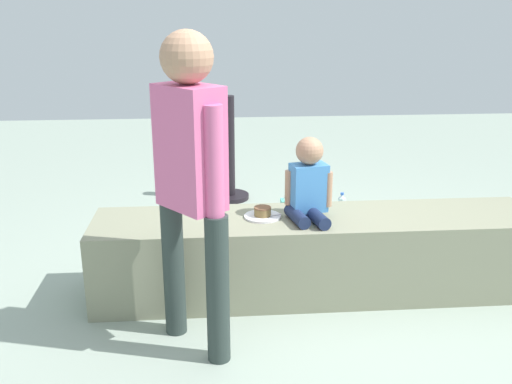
% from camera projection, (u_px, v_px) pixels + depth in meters
% --- Properties ---
extents(ground_plane, '(12.00, 12.00, 0.00)m').
position_uv_depth(ground_plane, '(315.00, 291.00, 3.55)').
color(ground_plane, '#95A596').
extents(concrete_ledge, '(2.68, 0.55, 0.49)m').
position_uv_depth(concrete_ledge, '(316.00, 255.00, 3.47)').
color(concrete_ledge, gray).
rests_on(concrete_ledge, ground_plane).
extents(child_seated, '(0.28, 0.34, 0.48)m').
position_uv_depth(child_seated, '(308.00, 183.00, 3.32)').
color(child_seated, '#1A2648').
rests_on(child_seated, concrete_ledge).
extents(adult_standing, '(0.36, 0.39, 1.60)m').
position_uv_depth(adult_standing, '(191.00, 168.00, 2.69)').
color(adult_standing, '#2A3633').
rests_on(adult_standing, ground_plane).
extents(cake_plate, '(0.22, 0.22, 0.07)m').
position_uv_depth(cake_plate, '(263.00, 214.00, 3.38)').
color(cake_plate, white).
rests_on(cake_plate, concrete_ledge).
extents(gift_bag, '(0.22, 0.10, 0.30)m').
position_uv_depth(gift_bag, '(294.00, 214.00, 4.49)').
color(gift_bag, '#59C6B2').
rests_on(gift_bag, ground_plane).
extents(railing_post, '(0.36, 0.36, 0.95)m').
position_uv_depth(railing_post, '(229.00, 163.00, 5.17)').
color(railing_post, black).
rests_on(railing_post, ground_plane).
extents(water_bottle_near_gift, '(0.06, 0.06, 0.21)m').
position_uv_depth(water_bottle_near_gift, '(342.00, 206.00, 4.79)').
color(water_bottle_near_gift, silver).
rests_on(water_bottle_near_gift, ground_plane).
extents(cake_box_white, '(0.32, 0.32, 0.10)m').
position_uv_depth(cake_box_white, '(436.00, 250.00, 4.03)').
color(cake_box_white, white).
rests_on(cake_box_white, ground_plane).
extents(handbag_black_leather, '(0.33, 0.11, 0.37)m').
position_uv_depth(handbag_black_leather, '(191.00, 215.00, 4.47)').
color(handbag_black_leather, black).
rests_on(handbag_black_leather, ground_plane).
extents(handbag_brown_canvas, '(0.28, 0.13, 0.33)m').
position_uv_depth(handbag_brown_canvas, '(295.00, 232.00, 4.16)').
color(handbag_brown_canvas, brown).
rests_on(handbag_brown_canvas, ground_plane).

